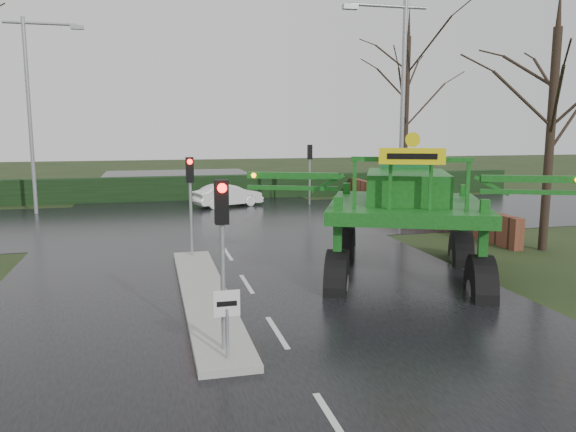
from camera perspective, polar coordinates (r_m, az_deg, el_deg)
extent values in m
plane|color=black|center=(12.69, -1.13, -11.80)|extent=(140.00, 140.00, 0.00)
cube|color=black|center=(22.20, -6.84, -2.79)|extent=(14.00, 80.00, 0.02)
cube|color=black|center=(28.06, -8.36, -0.35)|extent=(80.00, 12.00, 0.02)
cube|color=gray|center=(15.29, -8.45, -7.92)|extent=(1.20, 10.00, 0.16)
cube|color=black|center=(35.87, -9.63, 2.83)|extent=(44.00, 0.90, 1.50)
cube|color=#592D1E|center=(30.78, 11.46, 1.50)|extent=(0.40, 20.00, 1.20)
cylinder|color=gray|center=(10.87, -6.19, -11.84)|extent=(0.07, 0.07, 1.00)
cube|color=silver|center=(10.67, -6.25, -8.83)|extent=(0.50, 0.04, 0.50)
cube|color=black|center=(10.65, -6.23, -8.86)|extent=(0.38, 0.01, 0.10)
cylinder|color=gray|center=(11.01, -6.64, -5.57)|extent=(0.10, 0.10, 3.50)
cube|color=black|center=(10.75, -6.77, 1.42)|extent=(0.26, 0.22, 0.85)
sphere|color=#FF0C07|center=(10.59, -6.71, 2.83)|extent=(0.18, 0.18, 0.18)
cylinder|color=gray|center=(19.32, -9.85, 0.65)|extent=(0.10, 0.10, 3.50)
cube|color=black|center=(19.17, -9.95, 4.64)|extent=(0.26, 0.22, 0.85)
sphere|color=#FF0C07|center=(19.03, -9.95, 5.45)|extent=(0.18, 0.18, 0.18)
cylinder|color=gray|center=(32.98, 2.22, 4.17)|extent=(0.10, 0.10, 3.50)
cube|color=black|center=(32.90, 2.23, 6.52)|extent=(0.26, 0.22, 0.85)
sphere|color=#FF0C07|center=(33.01, 2.17, 7.01)|extent=(0.18, 0.18, 0.18)
cylinder|color=gray|center=(26.07, 11.53, 9.88)|extent=(0.20, 0.20, 10.00)
cylinder|color=gray|center=(26.25, 10.19, 20.25)|extent=(3.52, 0.14, 0.14)
cube|color=gray|center=(25.59, 6.33, 20.36)|extent=(0.65, 0.30, 0.20)
cylinder|color=gray|center=(32.13, -24.76, 9.04)|extent=(0.20, 0.20, 10.00)
cylinder|color=gray|center=(32.41, -23.88, 17.46)|extent=(3.52, 0.14, 0.14)
cube|color=gray|center=(32.16, -20.63, 17.50)|extent=(0.65, 0.30, 0.20)
cylinder|color=black|center=(22.54, 25.07, 6.86)|extent=(0.32, 0.32, 8.00)
cone|color=black|center=(22.92, 25.87, 18.51)|extent=(0.24, 0.24, 2.00)
cylinder|color=black|center=(36.13, 11.90, 9.57)|extent=(0.32, 0.32, 10.00)
cone|color=black|center=(36.67, 12.20, 18.66)|extent=(0.24, 0.24, 2.50)
cylinder|color=black|center=(18.02, -0.70, -1.95)|extent=(1.41, 2.24, 2.18)
cylinder|color=#595B56|center=(18.02, -0.70, -1.95)|extent=(0.89, 0.95, 0.76)
cube|color=#124C0D|center=(17.81, -0.71, 2.34)|extent=(0.31, 0.31, 2.50)
cylinder|color=black|center=(17.77, 11.84, -2.30)|extent=(1.41, 2.24, 2.18)
cylinder|color=#595B56|center=(17.77, 11.84, -2.30)|extent=(0.89, 0.95, 0.76)
cube|color=#124C0D|center=(17.56, 11.98, 2.05)|extent=(0.31, 0.31, 2.50)
cylinder|color=black|center=(14.27, -3.46, -4.89)|extent=(1.41, 2.24, 2.18)
cylinder|color=#595B56|center=(14.27, -3.46, -4.89)|extent=(0.89, 0.95, 0.76)
cube|color=#124C0D|center=(14.01, -3.51, 0.52)|extent=(0.31, 0.31, 2.50)
cylinder|color=black|center=(13.95, 12.50, -5.41)|extent=(1.41, 2.24, 2.18)
cylinder|color=#595B56|center=(13.95, 12.50, -5.41)|extent=(0.89, 0.95, 0.76)
cube|color=#124C0D|center=(13.69, 12.69, 0.12)|extent=(0.31, 0.31, 2.50)
cube|color=#124C0D|center=(15.56, 5.15, 3.97)|extent=(6.26, 6.60, 0.38)
cube|color=#124C0D|center=(15.74, 5.24, 6.20)|extent=(3.49, 3.94, 0.98)
cube|color=#145727|center=(17.90, 5.77, 7.74)|extent=(2.01, 1.84, 1.41)
cube|color=#124C0D|center=(13.77, 4.69, 9.90)|extent=(3.05, 1.41, 0.13)
cube|color=#124C0D|center=(15.73, -7.79, 7.54)|extent=(2.68, 1.30, 0.20)
sphere|color=orange|center=(16.02, -12.03, 7.46)|extent=(0.15, 0.15, 0.15)
cube|color=#124C0D|center=(15.21, 18.37, 7.13)|extent=(2.68, 1.30, 0.20)
sphere|color=orange|center=(15.34, 22.88, 6.89)|extent=(0.15, 0.15, 0.15)
cube|color=yellow|center=(13.34, 4.54, 10.40)|extent=(1.63, 0.75, 0.44)
cube|color=black|center=(13.34, 4.54, 10.40)|extent=(1.20, 0.52, 0.15)
cylinder|color=yellow|center=(13.36, 4.57, 12.26)|extent=(0.38, 0.19, 0.39)
imported|color=white|center=(32.49, -6.10, 0.95)|extent=(4.17, 2.57, 1.30)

